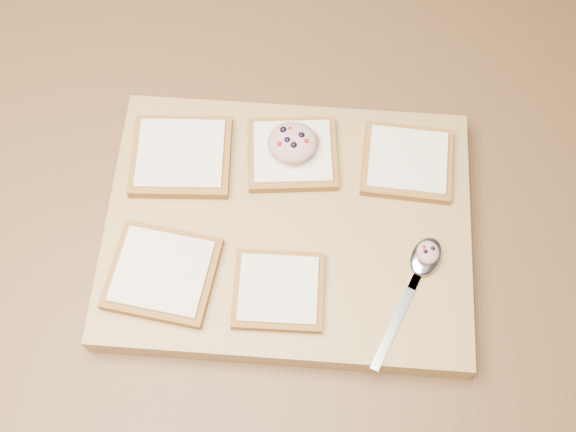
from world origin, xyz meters
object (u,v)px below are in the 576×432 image
at_px(cutting_board, 288,227).
at_px(tuna_salad_dollop, 293,142).
at_px(spoon, 422,266).
at_px(bread_far_center, 292,154).

distance_m(cutting_board, tuna_salad_dollop, 0.11).
relative_size(cutting_board, spoon, 2.59).
xyz_separation_m(bread_far_center, spoon, (0.17, -0.15, -0.00)).
distance_m(bread_far_center, tuna_salad_dollop, 0.02).
height_order(bread_far_center, spoon, bread_far_center).
relative_size(bread_far_center, tuna_salad_dollop, 1.97).
bearing_deg(tuna_salad_dollop, cutting_board, -89.27).
distance_m(tuna_salad_dollop, spoon, 0.23).
relative_size(cutting_board, tuna_salad_dollop, 7.20).
xyz_separation_m(bread_far_center, tuna_salad_dollop, (-0.00, 0.00, 0.02)).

